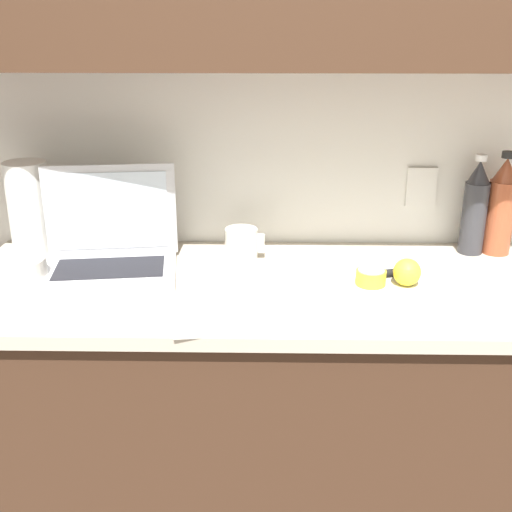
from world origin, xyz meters
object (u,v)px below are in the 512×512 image
(laptop, at_px, (110,246))
(lemon_whole_beside, at_px, (407,272))
(bottle_oil_tall, at_px, (475,209))
(measuring_cup, at_px, (242,244))
(knife, at_px, (392,274))
(cutting_board, at_px, (389,282))
(lemon_half_cut, at_px, (371,277))
(paper_towel_roll, at_px, (30,209))
(bottle_green_soda, at_px, (501,207))
(bowl_white, at_px, (21,271))

(laptop, distance_m, lemon_whole_beside, 0.81)
(lemon_whole_beside, distance_m, bottle_oil_tall, 0.37)
(laptop, bearing_deg, measuring_cup, 4.90)
(bottle_oil_tall, xyz_separation_m, measuring_cup, (-0.68, -0.07, -0.09))
(laptop, distance_m, knife, 0.78)
(cutting_board, distance_m, measuring_cup, 0.44)
(knife, relative_size, measuring_cup, 2.29)
(bottle_oil_tall, height_order, measuring_cup, bottle_oil_tall)
(bottle_oil_tall, bearing_deg, lemon_half_cut, -141.71)
(knife, height_order, measuring_cup, measuring_cup)
(cutting_board, height_order, paper_towel_roll, paper_towel_roll)
(measuring_cup, bearing_deg, laptop, -167.90)
(knife, bearing_deg, bottle_oil_tall, 22.16)
(lemon_half_cut, height_order, paper_towel_roll, paper_towel_roll)
(laptop, relative_size, bottle_green_soda, 1.29)
(knife, xyz_separation_m, lemon_whole_beside, (0.03, -0.06, 0.03))
(bottle_green_soda, height_order, bottle_oil_tall, bottle_green_soda)
(knife, height_order, bowl_white, bowl_white)
(lemon_whole_beside, bearing_deg, bottle_oil_tall, 47.63)
(lemon_whole_beside, height_order, bowl_white, lemon_whole_beside)
(lemon_whole_beside, relative_size, measuring_cup, 0.63)
(cutting_board, distance_m, bottle_oil_tall, 0.40)
(cutting_board, relative_size, lemon_whole_beside, 5.67)
(bottle_green_soda, relative_size, measuring_cup, 2.67)
(cutting_board, height_order, knife, knife)
(lemon_whole_beside, distance_m, paper_towel_roll, 1.08)
(cutting_board, height_order, bottle_green_soda, bottle_green_soda)
(bottle_oil_tall, height_order, paper_towel_roll, bottle_oil_tall)
(laptop, distance_m, bowl_white, 0.24)
(cutting_board, xyz_separation_m, measuring_cup, (-0.40, 0.18, 0.04))
(laptop, xyz_separation_m, knife, (0.78, -0.07, -0.05))
(bowl_white, bearing_deg, knife, 2.17)
(measuring_cup, xyz_separation_m, paper_towel_roll, (-0.62, 0.03, 0.09))
(bottle_oil_tall, xyz_separation_m, bowl_white, (-1.26, -0.25, -0.10))
(lemon_half_cut, bearing_deg, bottle_oil_tall, 38.29)
(lemon_half_cut, distance_m, measuring_cup, 0.40)
(paper_towel_roll, bearing_deg, lemon_half_cut, -13.47)
(cutting_board, xyz_separation_m, bottle_oil_tall, (0.28, 0.24, 0.13))
(knife, height_order, lemon_half_cut, lemon_half_cut)
(lemon_half_cut, height_order, lemon_whole_beside, lemon_whole_beside)
(knife, bearing_deg, lemon_whole_beside, -81.32)
(knife, distance_m, lemon_half_cut, 0.09)
(cutting_board, xyz_separation_m, bottle_green_soda, (0.36, 0.24, 0.14))
(bottle_green_soda, bearing_deg, cutting_board, -145.88)
(laptop, relative_size, measuring_cup, 3.46)
(cutting_board, bearing_deg, bottle_oil_tall, 40.63)
(bottle_oil_tall, bearing_deg, lemon_whole_beside, -132.37)
(measuring_cup, bearing_deg, lemon_whole_beside, -24.61)
(knife, distance_m, bottle_green_soda, 0.42)
(bottle_oil_tall, bearing_deg, cutting_board, -139.37)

